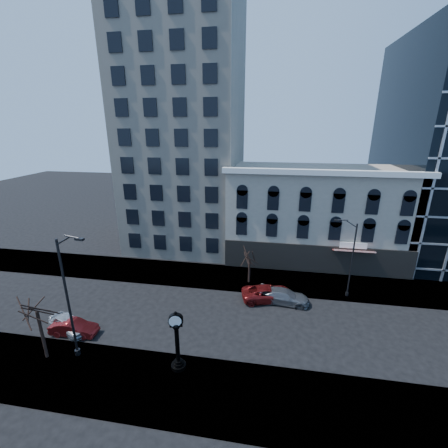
% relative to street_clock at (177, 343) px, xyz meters
% --- Properties ---
extents(ground, '(160.00, 160.00, 0.00)m').
position_rel_street_clock_xyz_m(ground, '(-0.31, 6.29, -2.30)').
color(ground, black).
rests_on(ground, ground).
extents(sidewalk_far, '(160.00, 6.00, 0.12)m').
position_rel_street_clock_xyz_m(sidewalk_far, '(-0.31, 14.29, -2.24)').
color(sidewalk_far, gray).
rests_on(sidewalk_far, ground).
extents(sidewalk_near, '(160.00, 6.00, 0.12)m').
position_rel_street_clock_xyz_m(sidewalk_near, '(-0.31, -1.71, -2.24)').
color(sidewalk_near, gray).
rests_on(sidewalk_near, ground).
extents(cream_tower, '(15.90, 15.40, 42.50)m').
position_rel_street_clock_xyz_m(cream_tower, '(-6.42, 25.17, 17.02)').
color(cream_tower, beige).
rests_on(cream_tower, ground).
extents(victorian_row, '(22.60, 11.19, 12.50)m').
position_rel_street_clock_xyz_m(victorian_row, '(11.69, 22.18, 3.69)').
color(victorian_row, '#AA9D8C').
rests_on(victorian_row, ground).
extents(street_clock, '(1.10, 1.10, 4.83)m').
position_rel_street_clock_xyz_m(street_clock, '(0.00, 0.00, 0.00)').
color(street_clock, black).
rests_on(street_clock, sidewalk_near).
extents(street_lamp_near, '(2.65, 0.56, 10.24)m').
position_rel_street_clock_xyz_m(street_lamp_near, '(-7.41, -0.10, 5.55)').
color(street_lamp_near, black).
rests_on(street_lamp_near, sidewalk_near).
extents(street_lamp_far, '(2.16, 0.66, 8.41)m').
position_rel_street_clock_xyz_m(street_lamp_far, '(13.81, 12.41, 4.16)').
color(street_lamp_far, black).
rests_on(street_lamp_far, sidewalk_far).
extents(bare_tree_near, '(3.84, 3.84, 6.59)m').
position_rel_street_clock_xyz_m(bare_tree_near, '(-10.38, -0.62, 2.79)').
color(bare_tree_near, black).
rests_on(bare_tree_near, sidewalk_near).
extents(bare_tree_far, '(2.69, 2.69, 4.62)m').
position_rel_street_clock_xyz_m(bare_tree_far, '(4.04, 13.48, 1.29)').
color(bare_tree_far, black).
rests_on(bare_tree_far, sidewalk_far).
extents(car_near_a, '(4.52, 3.16, 1.43)m').
position_rel_street_clock_xyz_m(car_near_a, '(-10.69, 2.55, -1.59)').
color(car_near_a, '#A5A8AD').
rests_on(car_near_a, ground).
extents(car_near_b, '(4.04, 1.56, 1.31)m').
position_rel_street_clock_xyz_m(car_near_b, '(-10.00, 2.22, -1.65)').
color(car_near_b, maroon).
rests_on(car_near_b, ground).
extents(car_far_a, '(5.82, 3.68, 1.50)m').
position_rel_street_clock_xyz_m(car_far_a, '(6.26, 10.31, -1.56)').
color(car_far_a, maroon).
rests_on(car_far_a, ground).
extents(car_far_b, '(5.13, 2.45, 1.44)m').
position_rel_street_clock_xyz_m(car_far_b, '(7.87, 10.06, -1.58)').
color(car_far_b, '#595B60').
rests_on(car_far_b, ground).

